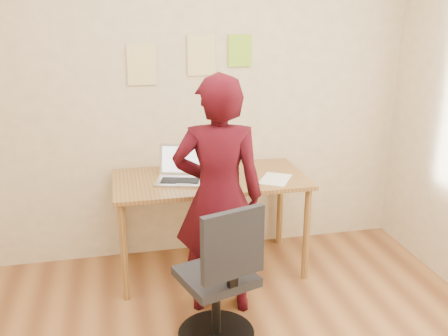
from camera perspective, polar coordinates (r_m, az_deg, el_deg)
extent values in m
cube|color=beige|center=(3.85, -4.23, 9.30)|extent=(3.50, 0.04, 2.70)
cube|color=olive|center=(3.64, -1.59, -1.31)|extent=(1.40, 0.70, 0.03)
cylinder|color=olive|center=(3.46, -11.34, -9.48)|extent=(0.05, 0.05, 0.71)
cylinder|color=olive|center=(3.69, 9.41, -7.51)|extent=(0.05, 0.05, 0.71)
cylinder|color=olive|center=(4.00, -11.59, -5.56)|extent=(0.05, 0.05, 0.71)
cylinder|color=olive|center=(4.21, 6.42, -4.10)|extent=(0.05, 0.05, 0.71)
cube|color=#B7B7BF|center=(3.55, -5.10, -1.52)|extent=(0.38, 0.31, 0.01)
cube|color=black|center=(3.55, -5.10, -1.38)|extent=(0.29, 0.19, 0.00)
cube|color=#B7B7BF|center=(3.65, -4.83, 0.99)|extent=(0.33, 0.15, 0.22)
cube|color=white|center=(3.65, -4.83, 0.99)|extent=(0.29, 0.13, 0.18)
cube|color=white|center=(3.62, 5.89, -1.26)|extent=(0.31, 0.33, 0.00)
cube|color=black|center=(3.54, 3.40, -1.59)|extent=(0.08, 0.14, 0.01)
cube|color=#3F4C59|center=(3.54, 3.41, -1.51)|extent=(0.07, 0.11, 0.00)
cube|color=#DFD085|center=(3.76, -9.39, 11.60)|extent=(0.21, 0.00, 0.30)
cube|color=#DFD085|center=(3.81, -2.59, 12.76)|extent=(0.21, 0.00, 0.30)
cube|color=#8DCC2E|center=(3.87, 1.85, 13.27)|extent=(0.18, 0.00, 0.24)
cube|color=black|center=(3.01, -0.93, -12.27)|extent=(0.50, 0.50, 0.05)
cube|color=black|center=(2.73, 1.04, -8.77)|extent=(0.37, 0.16, 0.40)
cube|color=black|center=(2.83, 0.97, -12.41)|extent=(0.06, 0.05, 0.11)
cylinder|color=black|center=(3.12, -0.91, -15.70)|extent=(0.05, 0.05, 0.40)
cylinder|color=black|center=(3.23, -0.89, -18.43)|extent=(0.47, 0.47, 0.03)
imported|color=#38070F|center=(3.15, -0.63, -3.36)|extent=(0.63, 0.48, 1.57)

